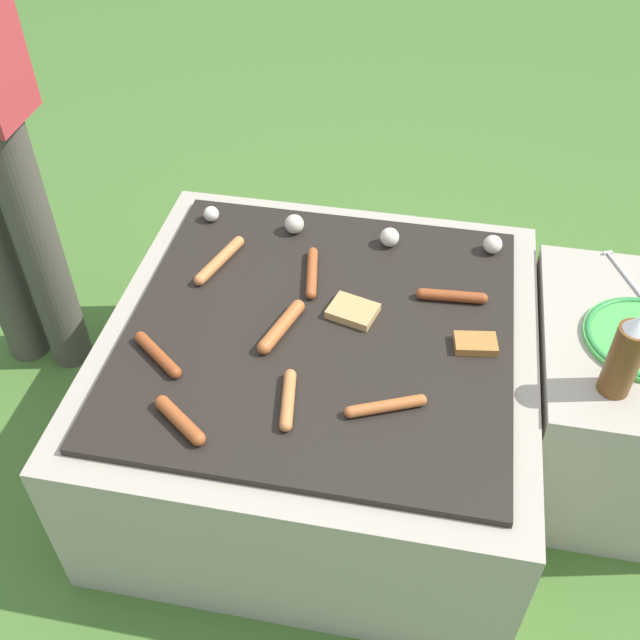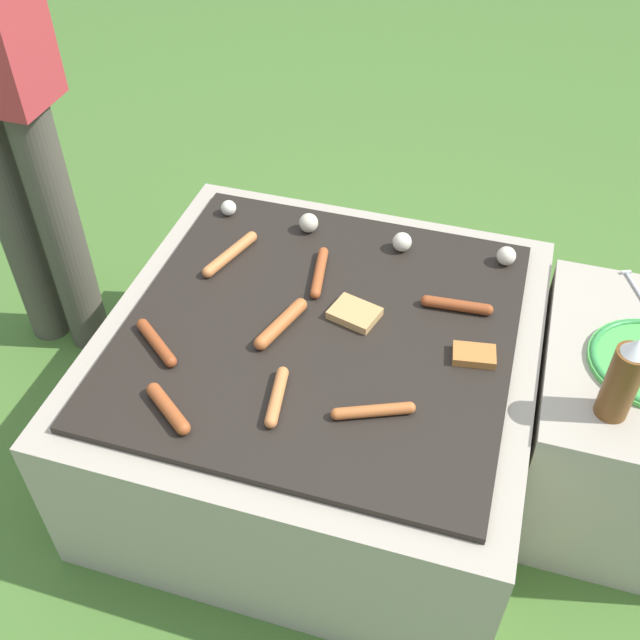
# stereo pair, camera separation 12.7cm
# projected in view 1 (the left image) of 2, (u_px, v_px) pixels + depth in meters

# --- Properties ---
(ground_plane) EXTENTS (14.00, 14.00, 0.00)m
(ground_plane) POSITION_uv_depth(u_px,v_px,m) (320.00, 448.00, 2.02)
(ground_plane) COLOR #47702D
(grill) EXTENTS (0.99, 0.99, 0.46)m
(grill) POSITION_uv_depth(u_px,v_px,m) (320.00, 393.00, 1.87)
(grill) COLOR #A89E8C
(grill) RESTS_ON ground_plane
(side_ledge) EXTENTS (0.43, 0.60, 0.46)m
(side_ledge) POSITION_uv_depth(u_px,v_px,m) (615.00, 401.00, 1.84)
(side_ledge) COLOR #A89E8C
(side_ledge) RESTS_ON ground_plane
(sausage_front_right) EXTENTS (0.14, 0.11, 0.03)m
(sausage_front_right) POSITION_uv_depth(u_px,v_px,m) (158.00, 354.00, 1.63)
(sausage_front_right) COLOR #93421E
(sausage_front_right) RESTS_ON grill
(sausage_back_left) EXTENTS (0.08, 0.19, 0.03)m
(sausage_back_left) POSITION_uv_depth(u_px,v_px,m) (220.00, 260.00, 1.86)
(sausage_back_left) COLOR #C6753D
(sausage_back_left) RESTS_ON grill
(sausage_mid_left) EXTENTS (0.16, 0.08, 0.02)m
(sausage_mid_left) POSITION_uv_depth(u_px,v_px,m) (386.00, 406.00, 1.52)
(sausage_mid_left) COLOR #B7602D
(sausage_mid_left) RESTS_ON grill
(sausage_front_left) EXTENTS (0.17, 0.04, 0.03)m
(sausage_front_left) POSITION_uv_depth(u_px,v_px,m) (452.00, 296.00, 1.76)
(sausage_front_left) COLOR #93421E
(sausage_front_left) RESTS_ON grill
(sausage_front_center) EXTENTS (0.05, 0.18, 0.03)m
(sausage_front_center) POSITION_uv_depth(u_px,v_px,m) (312.00, 273.00, 1.83)
(sausage_front_center) COLOR #A34C23
(sausage_front_center) RESTS_ON grill
(sausage_mid_right) EXTENTS (0.05, 0.16, 0.03)m
(sausage_mid_right) POSITION_uv_depth(u_px,v_px,m) (288.00, 400.00, 1.53)
(sausage_mid_right) COLOR #C6753D
(sausage_mid_right) RESTS_ON grill
(sausage_back_right) EXTENTS (0.08, 0.18, 0.03)m
(sausage_back_right) POSITION_uv_depth(u_px,v_px,m) (282.00, 326.00, 1.69)
(sausage_back_right) COLOR #B7602D
(sausage_back_right) RESTS_ON grill
(sausage_back_center) EXTENTS (0.13, 0.10, 0.03)m
(sausage_back_center) POSITION_uv_depth(u_px,v_px,m) (180.00, 420.00, 1.49)
(sausage_back_center) COLOR #A34C23
(sausage_back_center) RESTS_ON grill
(bread_slice_right) EXTENTS (0.10, 0.07, 0.02)m
(bread_slice_right) POSITION_uv_depth(u_px,v_px,m) (476.00, 342.00, 1.66)
(bread_slice_right) COLOR #B27033
(bread_slice_right) RESTS_ON grill
(bread_slice_left) EXTENTS (0.13, 0.11, 0.02)m
(bread_slice_left) POSITION_uv_depth(u_px,v_px,m) (353.00, 311.00, 1.73)
(bread_slice_left) COLOR tan
(bread_slice_left) RESTS_ON grill
(mushroom_row) EXTENTS (0.78, 0.07, 0.05)m
(mushroom_row) POSITION_uv_depth(u_px,v_px,m) (356.00, 231.00, 1.93)
(mushroom_row) COLOR silver
(mushroom_row) RESTS_ON grill
(condiment_bottle) EXTENTS (0.07, 0.07, 0.21)m
(condiment_bottle) POSITION_uv_depth(u_px,v_px,m) (625.00, 356.00, 1.50)
(condiment_bottle) COLOR brown
(condiment_bottle) RESTS_ON side_ledge
(fork_utensil) EXTENTS (0.08, 0.17, 0.01)m
(fork_utensil) POSITION_uv_depth(u_px,v_px,m) (622.00, 271.00, 1.85)
(fork_utensil) COLOR silver
(fork_utensil) RESTS_ON side_ledge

